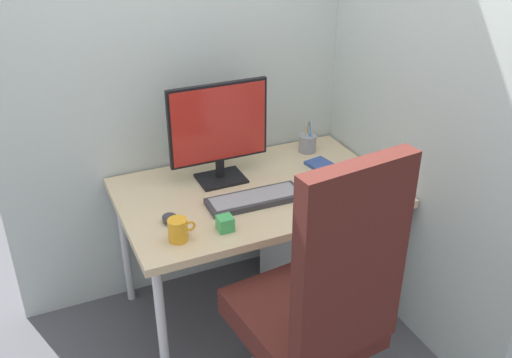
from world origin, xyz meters
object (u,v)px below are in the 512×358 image
object	(u,v)px
filing_cabinet	(313,244)
desk_clamp_accessory	(225,223)
keyboard	(255,199)
mouse	(170,219)
coffee_mug	(178,230)
notebook	(327,168)
pen_holder	(307,143)
office_chair	(319,302)
monitor	(219,128)

from	to	relation	value
filing_cabinet	desk_clamp_accessory	size ratio (longest dim) A/B	9.09
keyboard	mouse	bearing A→B (deg)	-177.82
coffee_mug	desk_clamp_accessory	xyz separation A→B (m)	(0.20, -0.01, -0.02)
keyboard	mouse	xyz separation A→B (m)	(-0.39, -0.01, 0.01)
filing_cabinet	mouse	bearing A→B (deg)	-169.43
keyboard	coffee_mug	bearing A→B (deg)	-159.42
desk_clamp_accessory	filing_cabinet	bearing A→B (deg)	25.96
mouse	desk_clamp_accessory	world-z (taller)	desk_clamp_accessory
filing_cabinet	coffee_mug	bearing A→B (deg)	-160.41
notebook	coffee_mug	xyz separation A→B (m)	(-0.85, -0.29, 0.04)
pen_holder	mouse	bearing A→B (deg)	-156.14
office_chair	mouse	distance (m)	0.73
mouse	notebook	distance (m)	0.86
office_chair	filing_cabinet	bearing A→B (deg)	61.32
coffee_mug	mouse	bearing A→B (deg)	87.68
pen_holder	coffee_mug	bearing A→B (deg)	-149.22
notebook	keyboard	bearing A→B (deg)	-173.07
mouse	notebook	bearing A→B (deg)	-9.74
filing_cabinet	pen_holder	bearing A→B (deg)	72.48
office_chair	monitor	distance (m)	0.96
office_chair	desk_clamp_accessory	distance (m)	0.52
filing_cabinet	monitor	size ratio (longest dim) A/B	1.20
mouse	desk_clamp_accessory	distance (m)	0.24
filing_cabinet	pen_holder	xyz separation A→B (m)	(0.07, 0.23, 0.47)
office_chair	desk_clamp_accessory	bearing A→B (deg)	109.81
mouse	office_chair	bearing A→B (deg)	-79.73
keyboard	desk_clamp_accessory	distance (m)	0.26
notebook	desk_clamp_accessory	xyz separation A→B (m)	(-0.65, -0.29, 0.02)
notebook	monitor	bearing A→B (deg)	155.92
coffee_mug	notebook	bearing A→B (deg)	18.65
office_chair	notebook	size ratio (longest dim) A/B	5.61
monitor	desk_clamp_accessory	bearing A→B (deg)	-108.43
pen_holder	desk_clamp_accessory	bearing A→B (deg)	-141.96
office_chair	keyboard	world-z (taller)	office_chair
notebook	mouse	bearing A→B (deg)	-179.77
office_chair	keyboard	distance (m)	0.64
monitor	keyboard	xyz separation A→B (m)	(0.06, -0.27, -0.25)
mouse	keyboard	bearing A→B (deg)	-17.76
keyboard	filing_cabinet	bearing A→B (deg)	18.56
pen_holder	coffee_mug	size ratio (longest dim) A/B	1.52
office_chair	keyboard	bearing A→B (deg)	87.32
mouse	monitor	bearing A→B (deg)	20.32
keyboard	pen_holder	bearing A→B (deg)	38.10
pen_holder	desk_clamp_accessory	xyz separation A→B (m)	(-0.67, -0.52, -0.02)
mouse	filing_cabinet	bearing A→B (deg)	-9.37
keyboard	notebook	bearing A→B (deg)	16.90
keyboard	coffee_mug	size ratio (longest dim) A/B	3.81
filing_cabinet	desk_clamp_accessory	xyz separation A→B (m)	(-0.59, -0.29, 0.45)
keyboard	desk_clamp_accessory	size ratio (longest dim) A/B	6.91
coffee_mug	desk_clamp_accessory	size ratio (longest dim) A/B	1.81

